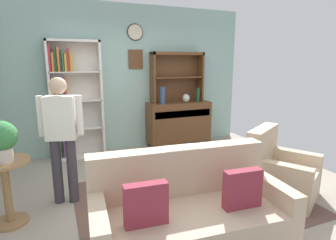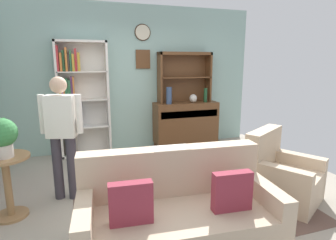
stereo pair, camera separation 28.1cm
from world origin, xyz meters
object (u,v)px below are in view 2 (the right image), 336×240
bookshelf (78,99)px  armchair_floral (281,178)px  sideboard (186,122)px  couch_floral (178,216)px  potted_plant_large (1,135)px  person_reading (62,130)px  vase_tall (169,95)px  book_stack (162,163)px  sideboard_hutch (184,70)px  plant_stand (7,180)px  vase_round (193,98)px  coffee_table (172,173)px  bottle_wine (205,95)px

bookshelf → armchair_floral: 3.60m
bookshelf → sideboard: bookshelf is taller
couch_floral → potted_plant_large: 2.03m
person_reading → bookshelf: bearing=82.6°
vase_tall → book_stack: 2.11m
armchair_floral → person_reading: size_ratio=0.68×
sideboard_hutch → plant_stand: (-2.89, -2.00, -1.12)m
vase_round → coffee_table: vase_round is taller
bookshelf → plant_stand: bookshelf is taller
sideboard → coffee_table: 2.30m
person_reading → sideboard_hutch: bearing=36.9°
plant_stand → potted_plant_large: 0.53m
sideboard_hutch → person_reading: 2.95m
couch_floral → coffee_table: size_ratio=2.33×
sideboard_hutch → couch_floral: sideboard_hutch is taller
bookshelf → book_stack: 2.34m
book_stack → bookshelf: bearing=115.4°
armchair_floral → coffee_table: (-1.32, 0.45, 0.06)m
vase_round → person_reading: 2.88m
sideboard_hutch → bottle_wine: size_ratio=3.83×
vase_tall → armchair_floral: size_ratio=0.31×
person_reading → book_stack: 1.32m
plant_stand → person_reading: bearing=24.6°
sideboard → sideboard_hutch: bearing=90.0°
sideboard → potted_plant_large: 3.50m
sideboard_hutch → potted_plant_large: (-2.88, -2.03, -0.59)m
bottle_wine → armchair_floral: size_ratio=0.27×
sideboard_hutch → coffee_table: 2.68m
sideboard_hutch → person_reading: size_ratio=0.71×
vase_round → sideboard_hutch: bearing=126.5°
bottle_wine → couch_floral: bottle_wine is taller
book_stack → potted_plant_large: bearing=178.9°
vase_tall → person_reading: person_reading is taller
couch_floral → book_stack: bearing=81.1°
vase_tall → bottle_wine: vase_tall is taller
vase_tall → coffee_table: bearing=-107.5°
vase_tall → couch_floral: bearing=-106.8°
armchair_floral → coffee_table: size_ratio=1.32×
bottle_wine → plant_stand: (-3.28, -1.80, -0.62)m
bottle_wine → coffee_table: 2.52m
armchair_floral → book_stack: size_ratio=5.75×
vase_round → couch_floral: vase_round is taller
armchair_floral → plant_stand: (-3.19, 0.62, 0.15)m
couch_floral → plant_stand: bearing=146.4°
book_stack → vase_tall: bearing=69.1°
sideboard → armchair_floral: bearing=-83.2°
bookshelf → book_stack: size_ratio=11.46×
sideboard → coffee_table: (-1.01, -2.06, -0.16)m
vase_tall → coffee_table: size_ratio=0.41×
bookshelf → vase_round: 2.21m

